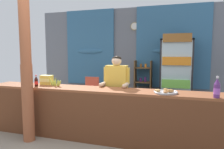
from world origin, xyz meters
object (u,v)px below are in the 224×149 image
at_px(stall_counter, 96,109).
at_px(timber_post, 26,68).
at_px(snack_box_instant_noodle, 47,80).
at_px(plastic_lawn_chair, 90,90).
at_px(banana_bunch, 56,83).
at_px(drink_fridge, 176,71).
at_px(soda_bottle_cola, 36,81).
at_px(bottle_shelf_rack, 143,84).
at_px(soda_bottle_grape_soda, 217,89).
at_px(shopkeeper, 116,84).
at_px(pastry_tray, 165,92).

xyz_separation_m(stall_counter, timber_post, (-1.14, -0.33, 0.72)).
bearing_deg(snack_box_instant_noodle, timber_post, -88.21).
distance_m(plastic_lawn_chair, banana_bunch, 1.97).
bearing_deg(drink_fridge, plastic_lawn_chair, -176.65).
height_order(soda_bottle_cola, banana_bunch, soda_bottle_cola).
bearing_deg(plastic_lawn_chair, bottle_shelf_rack, 15.83).
distance_m(timber_post, soda_bottle_grape_soda, 3.03).
height_order(bottle_shelf_rack, snack_box_instant_noodle, bottle_shelf_rack).
bearing_deg(soda_bottle_grape_soda, stall_counter, 177.60).
distance_m(shopkeeper, snack_box_instant_noodle, 1.40).
bearing_deg(pastry_tray, plastic_lawn_chair, 137.12).
relative_size(plastic_lawn_chair, snack_box_instant_noodle, 3.73).
bearing_deg(timber_post, plastic_lawn_chair, 86.14).
distance_m(bottle_shelf_rack, plastic_lawn_chair, 1.48).
bearing_deg(soda_bottle_cola, stall_counter, -0.34).
xyz_separation_m(timber_post, plastic_lawn_chair, (0.16, 2.37, -0.80)).
bearing_deg(timber_post, stall_counter, 15.91).
relative_size(bottle_shelf_rack, pastry_tray, 3.56).
height_order(stall_counter, shopkeeper, shopkeeper).
relative_size(bottle_shelf_rack, soda_bottle_grape_soda, 4.29).
relative_size(timber_post, bottle_shelf_rack, 2.03).
xyz_separation_m(shopkeeper, snack_box_instant_noodle, (-1.37, -0.29, 0.07)).
xyz_separation_m(stall_counter, drink_fridge, (1.30, 2.18, 0.52)).
distance_m(soda_bottle_cola, snack_box_instant_noodle, 0.27).
height_order(soda_bottle_cola, pastry_tray, soda_bottle_cola).
height_order(drink_fridge, bottle_shelf_rack, drink_fridge).
bearing_deg(pastry_tray, soda_bottle_grape_soda, -10.61).
height_order(soda_bottle_grape_soda, banana_bunch, soda_bottle_grape_soda).
bearing_deg(shopkeeper, drink_fridge, 55.84).
bearing_deg(snack_box_instant_noodle, soda_bottle_cola, -100.59).
xyz_separation_m(timber_post, bottle_shelf_rack, (1.57, 2.77, -0.61)).
distance_m(drink_fridge, pastry_tray, 2.13).
bearing_deg(soda_bottle_cola, bottle_shelf_rack, 56.03).
distance_m(bottle_shelf_rack, pastry_tray, 2.51).
distance_m(timber_post, plastic_lawn_chair, 2.50).
distance_m(timber_post, soda_bottle_cola, 0.45).
bearing_deg(soda_bottle_cola, drink_fridge, 40.79).
relative_size(shopkeeper, soda_bottle_grape_soda, 4.79).
xyz_separation_m(bottle_shelf_rack, soda_bottle_grape_soda, (1.43, -2.52, 0.36)).
distance_m(drink_fridge, plastic_lawn_chair, 2.37).
relative_size(stall_counter, snack_box_instant_noodle, 19.18).
bearing_deg(stall_counter, plastic_lawn_chair, 115.70).
xyz_separation_m(drink_fridge, bottle_shelf_rack, (-0.87, 0.27, -0.41)).
height_order(drink_fridge, plastic_lawn_chair, drink_fridge).
height_order(plastic_lawn_chair, shopkeeper, shopkeeper).
height_order(timber_post, soda_bottle_grape_soda, timber_post).
distance_m(stall_counter, shopkeeper, 0.70).
relative_size(drink_fridge, pastry_tray, 5.35).
xyz_separation_m(bottle_shelf_rack, shopkeeper, (-0.22, -1.88, 0.25)).
height_order(bottle_shelf_rack, soda_bottle_cola, bottle_shelf_rack).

